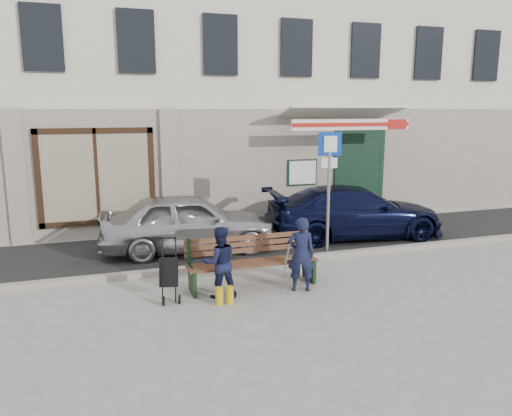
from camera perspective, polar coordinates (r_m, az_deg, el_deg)
name	(u,v)px	position (r m, az deg, el deg)	size (l,w,h in m)	color
ground	(291,289)	(9.16, 4.08, -9.19)	(80.00, 80.00, 0.00)	#9E9991
asphalt_lane	(242,245)	(11.95, -1.58, -4.25)	(60.00, 3.20, 0.01)	#282828
curb	(264,262)	(10.47, 0.95, -6.18)	(60.00, 0.18, 0.12)	#9E9384
building	(193,52)	(16.81, -7.16, 17.24)	(20.00, 8.27, 10.00)	beige
car_silver	(189,222)	(11.41, -7.68, -1.62)	(1.59, 3.96, 1.35)	#B0B0B5
car_navy	(354,212)	(12.79, 11.18, -0.44)	(1.83, 4.49, 1.30)	black
parking_sign	(329,174)	(10.86, 8.35, 3.88)	(0.50, 0.15, 2.72)	gray
bench	(250,262)	(9.11, -0.66, -6.25)	(2.40, 1.17, 0.98)	brown
man	(301,254)	(8.90, 5.16, -5.29)	(0.49, 0.32, 1.34)	#131834
woman	(220,262)	(8.59, -4.18, -6.22)	(0.61, 0.47, 1.25)	#121634
stroller	(169,273)	(8.60, -9.92, -7.38)	(0.37, 0.48, 1.07)	black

